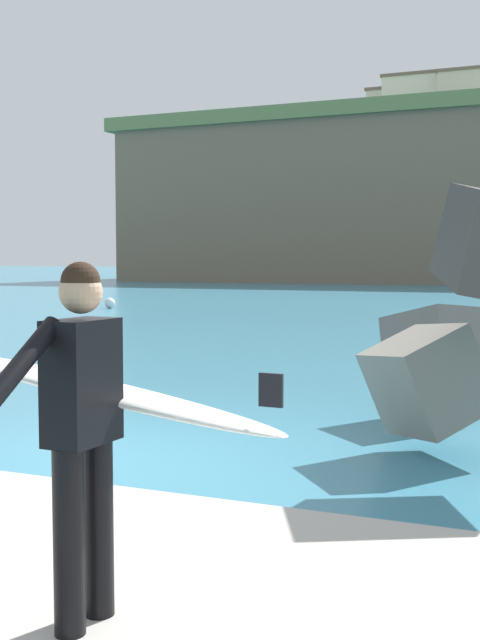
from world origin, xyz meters
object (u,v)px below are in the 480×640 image
at_px(station_building_central, 406,113).
at_px(station_building_east, 417,105).
at_px(mooring_buoy_inner, 110,303).
at_px(surfer_with_board, 90,411).
at_px(station_building_west, 473,101).

distance_m(station_building_central, station_building_east, 1.54).
bearing_deg(station_building_east, station_building_central, 153.30).
bearing_deg(station_building_central, mooring_buoy_inner, -89.75).
relative_size(surfer_with_board, station_building_central, 0.27).
bearing_deg(mooring_buoy_inner, station_building_east, 88.95).
distance_m(surfer_with_board, station_building_east, 85.51).
bearing_deg(station_building_central, station_building_east, -26.70).
height_order(surfer_with_board, mooring_buoy_inner, surfer_with_board).
bearing_deg(station_building_west, mooring_buoy_inner, -96.97).
relative_size(station_building_central, station_building_east, 1.15).
bearing_deg(surfer_with_board, station_building_west, 96.61).
distance_m(mooring_buoy_inner, station_building_east, 59.50).
relative_size(surfer_with_board, station_building_east, 0.32).
bearing_deg(station_building_east, station_building_west, -12.49).
xyz_separation_m(mooring_buoy_inner, station_building_east, (1.04, 56.84, 17.56)).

